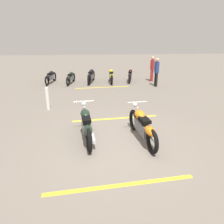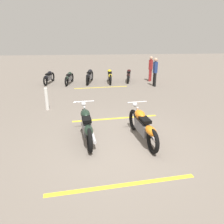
{
  "view_description": "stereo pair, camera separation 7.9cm",
  "coord_description": "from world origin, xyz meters",
  "px_view_note": "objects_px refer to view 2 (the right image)",
  "views": [
    {
      "loc": [
        -5.41,
        0.6,
        2.95
      ],
      "look_at": [
        0.95,
        0.0,
        0.65
      ],
      "focal_mm": 34.4,
      "sensor_mm": 36.0,
      "label": 1
    },
    {
      "loc": [
        -5.4,
        0.68,
        2.95
      ],
      "look_at": [
        0.95,
        0.0,
        0.65
      ],
      "focal_mm": 34.4,
      "sensor_mm": 36.0,
      "label": 2
    }
  ],
  "objects_px": {
    "motorcycle_bright_foreground": "(143,126)",
    "motorcycle_row_left": "(110,76)",
    "bystander_near_row": "(151,67)",
    "bystander_secondary": "(155,71)",
    "motorcycle_row_far_right": "(49,77)",
    "motorcycle_row_far_left": "(129,75)",
    "motorcycle_dark_foreground": "(87,125)",
    "bollard_post": "(47,99)",
    "motorcycle_row_center": "(90,76)",
    "motorcycle_row_right": "(69,78)"
  },
  "relations": [
    {
      "from": "motorcycle_row_left",
      "to": "bystander_secondary",
      "type": "relative_size",
      "value": 1.28
    },
    {
      "from": "motorcycle_row_center",
      "to": "bollard_post",
      "type": "distance_m",
      "value": 5.49
    },
    {
      "from": "motorcycle_dark_foreground",
      "to": "bollard_post",
      "type": "height_order",
      "value": "motorcycle_dark_foreground"
    },
    {
      "from": "motorcycle_bright_foreground",
      "to": "bystander_near_row",
      "type": "height_order",
      "value": "bystander_near_row"
    },
    {
      "from": "bystander_near_row",
      "to": "motorcycle_row_far_left",
      "type": "bearing_deg",
      "value": 43.12
    },
    {
      "from": "bystander_near_row",
      "to": "bystander_secondary",
      "type": "bearing_deg",
      "value": 128.98
    },
    {
      "from": "motorcycle_dark_foreground",
      "to": "bystander_secondary",
      "type": "distance_m",
      "value": 7.85
    },
    {
      "from": "motorcycle_row_center",
      "to": "bystander_secondary",
      "type": "distance_m",
      "value": 4.18
    },
    {
      "from": "motorcycle_row_center",
      "to": "bollard_post",
      "type": "bearing_deg",
      "value": 171.19
    },
    {
      "from": "motorcycle_row_far_left",
      "to": "motorcycle_row_far_right",
      "type": "distance_m",
      "value": 5.21
    },
    {
      "from": "motorcycle_row_far_left",
      "to": "motorcycle_row_left",
      "type": "relative_size",
      "value": 0.92
    },
    {
      "from": "motorcycle_dark_foreground",
      "to": "bollard_post",
      "type": "xyz_separation_m",
      "value": [
        2.94,
        1.66,
        0.0
      ]
    },
    {
      "from": "motorcycle_row_right",
      "to": "bystander_near_row",
      "type": "bearing_deg",
      "value": -76.03
    },
    {
      "from": "motorcycle_bright_foreground",
      "to": "bystander_secondary",
      "type": "relative_size",
      "value": 1.31
    },
    {
      "from": "motorcycle_bright_foreground",
      "to": "motorcycle_row_far_left",
      "type": "relative_size",
      "value": 1.12
    },
    {
      "from": "motorcycle_row_far_right",
      "to": "bystander_secondary",
      "type": "bearing_deg",
      "value": -93.5
    },
    {
      "from": "motorcycle_row_center",
      "to": "bystander_secondary",
      "type": "relative_size",
      "value": 1.29
    },
    {
      "from": "motorcycle_row_left",
      "to": "motorcycle_row_far_right",
      "type": "xyz_separation_m",
      "value": [
        0.13,
        3.91,
        -0.03
      ]
    },
    {
      "from": "motorcycle_row_far_right",
      "to": "motorcycle_row_right",
      "type": "bearing_deg",
      "value": -92.52
    },
    {
      "from": "motorcycle_bright_foreground",
      "to": "bollard_post",
      "type": "xyz_separation_m",
      "value": [
        3.16,
        3.29,
        0.0
      ]
    },
    {
      "from": "motorcycle_dark_foreground",
      "to": "bystander_secondary",
      "type": "xyz_separation_m",
      "value": [
        6.71,
        -4.05,
        0.48
      ]
    },
    {
      "from": "motorcycle_bright_foreground",
      "to": "bystander_secondary",
      "type": "bearing_deg",
      "value": -26.63
    },
    {
      "from": "motorcycle_row_left",
      "to": "bystander_near_row",
      "type": "distance_m",
      "value": 2.8
    },
    {
      "from": "motorcycle_row_far_left",
      "to": "bollard_post",
      "type": "bearing_deg",
      "value": 153.79
    },
    {
      "from": "motorcycle_dark_foreground",
      "to": "bystander_secondary",
      "type": "height_order",
      "value": "bystander_secondary"
    },
    {
      "from": "motorcycle_bright_foreground",
      "to": "bystander_near_row",
      "type": "relative_size",
      "value": 1.35
    },
    {
      "from": "motorcycle_dark_foreground",
      "to": "motorcycle_row_right",
      "type": "xyz_separation_m",
      "value": [
        7.92,
        1.15,
        -0.07
      ]
    },
    {
      "from": "bystander_secondary",
      "to": "motorcycle_bright_foreground",
      "type": "bearing_deg",
      "value": 59.99
    },
    {
      "from": "motorcycle_row_left",
      "to": "motorcycle_row_center",
      "type": "height_order",
      "value": "motorcycle_row_center"
    },
    {
      "from": "motorcycle_dark_foreground",
      "to": "motorcycle_row_center",
      "type": "relative_size",
      "value": 1.02
    },
    {
      "from": "motorcycle_row_far_left",
      "to": "motorcycle_row_center",
      "type": "height_order",
      "value": "motorcycle_row_center"
    },
    {
      "from": "bystander_secondary",
      "to": "motorcycle_row_left",
      "type": "bearing_deg",
      "value": -38.37
    },
    {
      "from": "motorcycle_row_right",
      "to": "bollard_post",
      "type": "relative_size",
      "value": 2.04
    },
    {
      "from": "bystander_near_row",
      "to": "bystander_secondary",
      "type": "distance_m",
      "value": 1.55
    },
    {
      "from": "motorcycle_row_center",
      "to": "bystander_near_row",
      "type": "relative_size",
      "value": 1.33
    },
    {
      "from": "motorcycle_row_far_right",
      "to": "motorcycle_row_center",
      "type": "bearing_deg",
      "value": -82.27
    },
    {
      "from": "motorcycle_dark_foreground",
      "to": "motorcycle_row_center",
      "type": "xyz_separation_m",
      "value": [
        8.12,
        -0.15,
        -0.01
      ]
    },
    {
      "from": "motorcycle_row_far_left",
      "to": "bollard_post",
      "type": "relative_size",
      "value": 2.15
    },
    {
      "from": "motorcycle_bright_foreground",
      "to": "motorcycle_row_left",
      "type": "height_order",
      "value": "motorcycle_bright_foreground"
    },
    {
      "from": "bystander_near_row",
      "to": "motorcycle_dark_foreground",
      "type": "bearing_deg",
      "value": 107.88
    },
    {
      "from": "bystander_near_row",
      "to": "bollard_post",
      "type": "xyz_separation_m",
      "value": [
        -5.31,
        5.87,
        -0.45
      ]
    },
    {
      "from": "motorcycle_row_left",
      "to": "bollard_post",
      "type": "relative_size",
      "value": 2.33
    },
    {
      "from": "motorcycle_row_center",
      "to": "motorcycle_row_far_left",
      "type": "bearing_deg",
      "value": -75.72
    },
    {
      "from": "bystander_near_row",
      "to": "motorcycle_bright_foreground",
      "type": "bearing_deg",
      "value": 117.97
    },
    {
      "from": "motorcycle_bright_foreground",
      "to": "motorcycle_row_far_left",
      "type": "xyz_separation_m",
      "value": [
        8.52,
        -1.13,
        -0.05
      ]
    },
    {
      "from": "motorcycle_row_center",
      "to": "motorcycle_dark_foreground",
      "type": "bearing_deg",
      "value": -170.64
    },
    {
      "from": "motorcycle_bright_foreground",
      "to": "motorcycle_dark_foreground",
      "type": "xyz_separation_m",
      "value": [
        0.22,
        1.63,
        0.0
      ]
    },
    {
      "from": "motorcycle_row_right",
      "to": "motorcycle_row_center",
      "type": "bearing_deg",
      "value": -70.82
    },
    {
      "from": "bystander_near_row",
      "to": "bollard_post",
      "type": "distance_m",
      "value": 7.93
    },
    {
      "from": "motorcycle_row_far_left",
      "to": "motorcycle_dark_foreground",
      "type": "bearing_deg",
      "value": 174.9
    }
  ]
}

